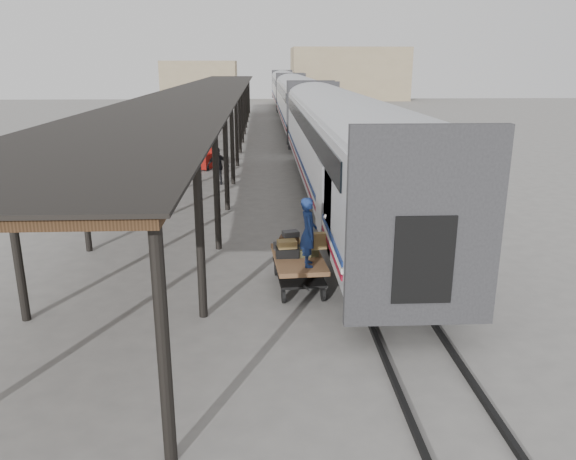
{
  "coord_description": "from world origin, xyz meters",
  "views": [
    {
      "loc": [
        0.08,
        -14.18,
        5.75
      ],
      "look_at": [
        0.71,
        -0.67,
        1.7
      ],
      "focal_mm": 35.0,
      "sensor_mm": 36.0,
      "label": 1
    }
  ],
  "objects_px": {
    "pedestrian": "(218,166)",
    "porter": "(308,232)",
    "baggage_cart": "(298,264)",
    "luggage_tug": "(206,160)"
  },
  "relations": [
    {
      "from": "baggage_cart",
      "to": "porter",
      "type": "distance_m",
      "value": 1.28
    },
    {
      "from": "baggage_cart",
      "to": "porter",
      "type": "xyz_separation_m",
      "value": [
        0.2,
        -0.65,
        1.08
      ]
    },
    {
      "from": "luggage_tug",
      "to": "porter",
      "type": "bearing_deg",
      "value": -53.37
    },
    {
      "from": "pedestrian",
      "to": "porter",
      "type": "bearing_deg",
      "value": 98.32
    },
    {
      "from": "baggage_cart",
      "to": "porter",
      "type": "bearing_deg",
      "value": -76.59
    },
    {
      "from": "baggage_cart",
      "to": "luggage_tug",
      "type": "bearing_deg",
      "value": 99.09
    },
    {
      "from": "baggage_cart",
      "to": "luggage_tug",
      "type": "height_order",
      "value": "luggage_tug"
    },
    {
      "from": "luggage_tug",
      "to": "porter",
      "type": "relative_size",
      "value": 0.88
    },
    {
      "from": "baggage_cart",
      "to": "luggage_tug",
      "type": "distance_m",
      "value": 17.9
    },
    {
      "from": "baggage_cart",
      "to": "pedestrian",
      "type": "bearing_deg",
      "value": 98.96
    }
  ]
}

